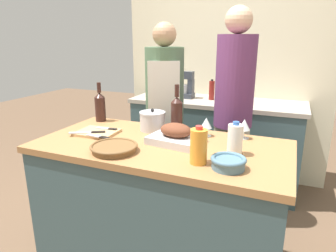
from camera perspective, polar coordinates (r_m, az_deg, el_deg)
The scene contains 22 objects.
kitchen_island at distance 2.03m, azimuth -1.29°, elevation -15.58°, with size 1.54×0.76×0.92m.
back_counter at distance 3.25m, azimuth 8.86°, elevation -3.13°, with size 1.76×0.60×0.92m.
back_wall at distance 3.42m, azimuth 10.93°, elevation 11.70°, with size 2.26×0.10×2.55m.
roasting_pan at distance 1.83m, azimuth 1.50°, elevation -1.81°, with size 0.34×0.28×0.12m.
wicker_basket at distance 1.72m, azimuth -10.24°, elevation -4.09°, with size 0.27×0.27×0.04m.
cutting_board at distance 2.07m, azimuth -13.33°, elevation -1.19°, with size 0.27×0.23×0.02m.
stock_pot at distance 2.08m, azimuth -2.96°, elevation 0.98°, with size 0.18×0.18×0.15m.
mixing_bowl at distance 1.51m, azimuth 11.42°, elevation -6.79°, with size 0.18×0.18×0.06m.
juice_jug at distance 1.53m, azimuth 5.85°, elevation -3.85°, with size 0.09×0.09×0.20m.
milk_jug at distance 1.67m, azimuth 12.66°, elevation -2.52°, with size 0.08×0.08×0.19m.
wine_bottle_green at distance 2.36m, azimuth -12.80°, elevation 3.73°, with size 0.08×0.08×0.30m.
wine_bottle_dark at distance 2.05m, azimuth 1.66°, elevation 2.54°, with size 0.08×0.08×0.32m.
wine_glass_left at distance 1.96m, azimuth 14.32°, elevation 0.14°, with size 0.08×0.08×0.13m.
wine_glass_right at distance 1.96m, azimuth 7.29°, elevation 0.45°, with size 0.08×0.08×0.12m.
knife_chef at distance 2.04m, azimuth -14.92°, elevation -1.18°, with size 0.22×0.14×0.01m.
knife_paring at distance 1.94m, azimuth -13.07°, elevation -1.96°, with size 0.18×0.05×0.01m.
knife_bread at distance 2.10m, azimuth -11.50°, elevation -0.48°, with size 0.15×0.04×0.01m.
stand_mixer at distance 3.21m, azimuth 3.34°, elevation 7.46°, with size 0.18×0.14×0.28m.
condiment_bottle_tall at distance 3.09m, azimuth 12.20°, elevation 5.79°, with size 0.07×0.07×0.14m.
condiment_bottle_short at distance 3.13m, azimuth 8.32°, elevation 6.74°, with size 0.06×0.06×0.21m.
person_cook_aproned at distance 2.56m, azimuth -0.64°, elevation 2.60°, with size 0.34×0.36×1.66m.
person_cook_guest at distance 2.46m, azimuth 12.33°, elevation 3.33°, with size 0.31×0.31×1.77m.
Camera 1 is at (0.71, -1.57, 1.53)m, focal length 32.00 mm.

